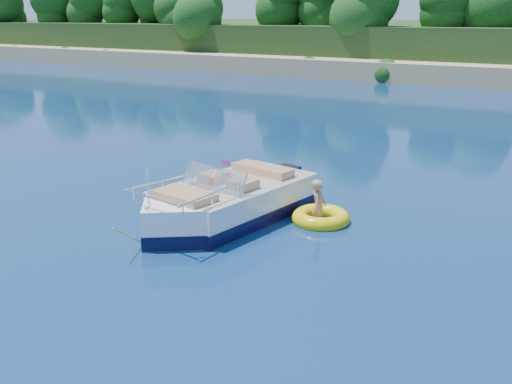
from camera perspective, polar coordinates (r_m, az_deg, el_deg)
ground at (r=12.52m, az=-11.57°, el=-6.71°), size 160.00×160.00×0.00m
treeline at (r=49.98m, az=22.69°, el=16.74°), size 150.00×7.12×8.19m
motorboat at (r=14.43m, az=-3.19°, el=-1.33°), size 2.90×6.27×2.10m
tow_tube at (r=14.53m, az=6.48°, el=-2.57°), size 1.69×1.69×0.39m
boy at (r=14.57m, az=6.22°, el=-2.93°), size 0.62×0.90×1.62m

